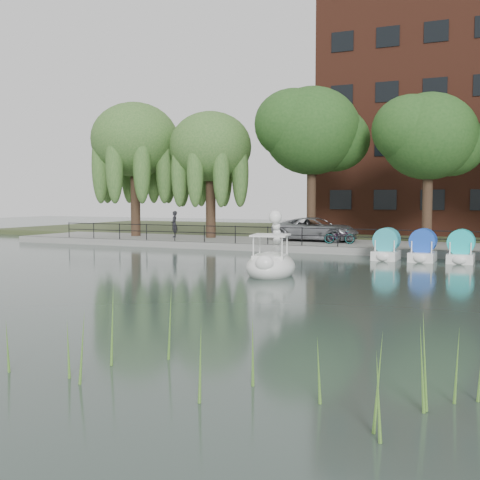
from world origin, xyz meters
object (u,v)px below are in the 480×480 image
Objects in this scene: bicycle at (339,235)px; pedestrian at (174,222)px; minivan at (316,228)px; swan_boat at (271,261)px.

pedestrian is at bearing 70.85° from bicycle.
bicycle is 0.87× the size of pedestrian.
minivan is 3.41× the size of bicycle.
bicycle is 0.53× the size of swan_boat.
bicycle is at bearing -127.34° from minivan.
minivan reaches higher than bicycle.
minivan is at bearing 37.11° from bicycle.
pedestrian is at bearing 94.50° from minivan.
pedestrian reaches higher than minivan.
bicycle is at bearing 80.94° from swan_boat.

